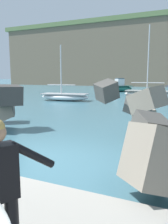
{
  "coord_description": "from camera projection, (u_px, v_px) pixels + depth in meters",
  "views": [
    {
      "loc": [
        3.69,
        -5.55,
        2.43
      ],
      "look_at": [
        0.98,
        0.5,
        1.4
      ],
      "focal_mm": 36.16,
      "sensor_mm": 36.0,
      "label": 1
    }
  ],
  "objects": [
    {
      "name": "boat_mid_left",
      "position": [
        151.0,
        94.0,
        25.83
      ],
      "size": [
        6.36,
        2.05,
        8.17
      ],
      "color": "beige",
      "rests_on": "ground"
    },
    {
      "name": "boat_mid_centre",
      "position": [
        121.0,
        87.0,
        37.43
      ],
      "size": [
        4.08,
        4.28,
        2.23
      ],
      "color": "#1E6656",
      "rests_on": "ground"
    },
    {
      "name": "boat_near_centre",
      "position": [
        65.0,
        97.0,
        23.32
      ],
      "size": [
        5.33,
        2.48,
        5.63
      ],
      "color": "white",
      "rests_on": "ground"
    },
    {
      "name": "breakwater_jetty",
      "position": [
        133.0,
        127.0,
        6.27
      ],
      "size": [
        31.64,
        6.69,
        2.6
      ],
      "color": "gray",
      "rests_on": "ground"
    },
    {
      "name": "station_building_west",
      "position": [
        158.0,
        25.0,
        76.84
      ],
      "size": [
        6.01,
        6.26,
        3.94
      ],
      "color": "#B2ADA3",
      "rests_on": "headland_bluff"
    },
    {
      "name": "ground_plane",
      "position": [
        48.0,
        158.0,
        6.87
      ],
      "size": [
        400.0,
        400.0,
        0.0
      ],
      "primitive_type": "plane",
      "color": "#42707F"
    }
  ]
}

